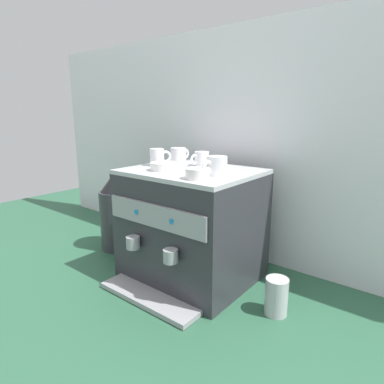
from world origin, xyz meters
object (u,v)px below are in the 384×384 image
(ceramic_bowl_0, at_px, (164,167))
(ceramic_bowl_1, at_px, (198,174))
(ceramic_cup_1, at_px, (216,166))
(ceramic_cup_2, at_px, (158,157))
(milk_pitcher, at_px, (276,296))
(espresso_machine, at_px, (191,225))
(ceramic_cup_0, at_px, (179,155))
(ceramic_cup_3, at_px, (201,159))
(coffee_grinder, at_px, (118,212))

(ceramic_bowl_0, relative_size, ceramic_bowl_1, 1.22)
(ceramic_cup_1, relative_size, ceramic_cup_2, 1.18)
(ceramic_cup_1, height_order, milk_pitcher, ceramic_cup_1)
(ceramic_bowl_0, bearing_deg, espresso_machine, 46.43)
(ceramic_cup_0, bearing_deg, milk_pitcher, -16.63)
(espresso_machine, bearing_deg, ceramic_cup_3, 105.37)
(ceramic_cup_1, distance_m, milk_pitcher, 0.53)
(ceramic_cup_3, relative_size, ceramic_bowl_0, 0.89)
(ceramic_cup_1, xyz_separation_m, ceramic_bowl_0, (-0.24, -0.03, -0.02))
(espresso_machine, height_order, ceramic_cup_3, ceramic_cup_3)
(ceramic_cup_3, bearing_deg, milk_pitcher, -17.77)
(ceramic_cup_1, bearing_deg, ceramic_bowl_1, -103.24)
(ceramic_cup_3, xyz_separation_m, ceramic_bowl_0, (-0.05, -0.19, -0.02))
(ceramic_bowl_1, relative_size, coffee_grinder, 0.21)
(ceramic_cup_0, height_order, coffee_grinder, ceramic_cup_0)
(espresso_machine, xyz_separation_m, ceramic_cup_2, (-0.19, -0.01, 0.28))
(milk_pitcher, bearing_deg, coffee_grinder, 177.75)
(ceramic_cup_3, xyz_separation_m, ceramic_bowl_1, (0.17, -0.25, -0.01))
(ceramic_cup_0, bearing_deg, ceramic_bowl_0, -63.23)
(ceramic_bowl_0, bearing_deg, ceramic_bowl_1, -14.05)
(ceramic_cup_0, relative_size, coffee_grinder, 0.27)
(ceramic_cup_3, relative_size, ceramic_bowl_1, 1.08)
(ceramic_cup_0, height_order, milk_pitcher, ceramic_cup_0)
(ceramic_cup_2, xyz_separation_m, ceramic_bowl_1, (0.33, -0.13, -0.02))
(ceramic_cup_1, bearing_deg, ceramic_cup_0, 150.86)
(ceramic_bowl_1, xyz_separation_m, milk_pitcher, (0.29, 0.10, -0.44))
(ceramic_cup_3, distance_m, ceramic_bowl_1, 0.30)
(ceramic_bowl_0, relative_size, coffee_grinder, 0.26)
(coffee_grinder, bearing_deg, ceramic_cup_1, -4.31)
(ceramic_cup_3, bearing_deg, ceramic_cup_0, 166.54)
(ceramic_bowl_0, xyz_separation_m, coffee_grinder, (-0.43, 0.08, -0.30))
(espresso_machine, xyz_separation_m, ceramic_bowl_1, (0.14, -0.14, 0.26))
(ceramic_cup_0, height_order, ceramic_cup_3, ceramic_cup_0)
(espresso_machine, distance_m, ceramic_bowl_1, 0.33)
(coffee_grinder, distance_m, milk_pitcher, 0.95)
(ceramic_cup_3, height_order, milk_pitcher, ceramic_cup_3)
(ceramic_bowl_0, xyz_separation_m, ceramic_bowl_1, (0.22, -0.06, 0.00))
(espresso_machine, relative_size, ceramic_bowl_0, 5.01)
(coffee_grinder, bearing_deg, ceramic_cup_0, 26.05)
(ceramic_bowl_1, bearing_deg, ceramic_cup_3, 124.67)
(coffee_grinder, bearing_deg, milk_pitcher, -2.25)
(ceramic_cup_1, height_order, ceramic_bowl_0, ceramic_cup_1)
(ceramic_cup_1, height_order, coffee_grinder, ceramic_cup_1)
(ceramic_cup_2, bearing_deg, ceramic_bowl_0, -35.50)
(ceramic_bowl_0, bearing_deg, ceramic_cup_3, 74.97)
(espresso_machine, relative_size, ceramic_cup_2, 5.48)
(ceramic_bowl_0, height_order, milk_pitcher, ceramic_bowl_0)
(ceramic_cup_0, bearing_deg, ceramic_cup_3, -13.46)
(espresso_machine, relative_size, milk_pitcher, 3.97)
(ceramic_cup_2, bearing_deg, ceramic_bowl_1, -21.88)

